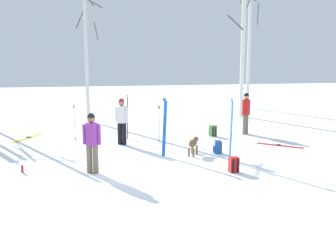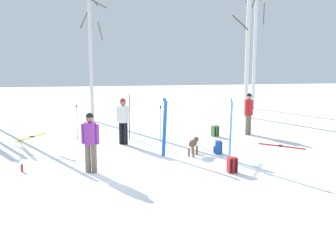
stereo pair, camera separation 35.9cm
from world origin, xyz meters
name	(u,v)px [view 2 (the right image)]	position (x,y,z in m)	size (l,w,h in m)	color
ground_plane	(151,170)	(0.00, 0.00, 0.00)	(60.00, 60.00, 0.00)	white
person_0	(90,139)	(-1.70, 0.03, 0.98)	(0.50, 0.34, 1.72)	#72604C
person_1	(249,111)	(4.55, 4.64, 0.98)	(0.39, 0.40, 1.72)	#72604C
person_2	(123,118)	(-0.63, 3.55, 0.98)	(0.46, 0.34, 1.72)	black
dog	(193,144)	(1.59, 1.57, 0.39)	(0.50, 0.80, 0.57)	brown
ski_pair_planted_0	(231,131)	(2.50, 0.46, 0.99)	(0.02, 0.26, 1.99)	blue
ski_pair_planted_1	(165,127)	(0.63, 1.62, 0.95)	(0.21, 0.13, 1.91)	blue
ski_pair_planted_2	(129,117)	(-0.35, 4.49, 0.87)	(0.04, 0.25, 1.75)	black
ski_pair_lying_0	(281,146)	(5.00, 2.34, 0.01)	(1.40, 1.23, 0.05)	red
ski_pair_lying_1	(31,137)	(-4.23, 5.38, 0.01)	(1.02, 1.78, 0.05)	yellow
ski_poles_0	(77,121)	(-2.37, 4.67, 0.73)	(0.07, 0.22, 1.36)	#B2B2BC
ski_poles_1	(161,123)	(0.77, 3.67, 0.75)	(0.07, 0.22, 1.39)	#B2B2BC
backpack_0	(218,148)	(2.44, 1.62, 0.21)	(0.31, 0.29, 0.44)	#1E4C99
backpack_1	(232,165)	(2.25, -0.57, 0.21)	(0.28, 0.31, 0.44)	red
backpack_2	(215,131)	(3.09, 4.45, 0.21)	(0.32, 0.34, 0.44)	#4C7F3F
water_bottle_0	(22,168)	(-3.66, 0.42, 0.10)	(0.07, 0.07, 0.22)	red
birch_tree_3	(91,53)	(-1.89, 9.01, 3.31)	(1.29, 1.30, 6.33)	silver
birch_tree_4	(248,40)	(5.99, 9.15, 3.95)	(1.49, 1.49, 7.61)	silver
birch_tree_5	(255,45)	(7.55, 12.30, 3.78)	(0.71, 1.20, 7.28)	silver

